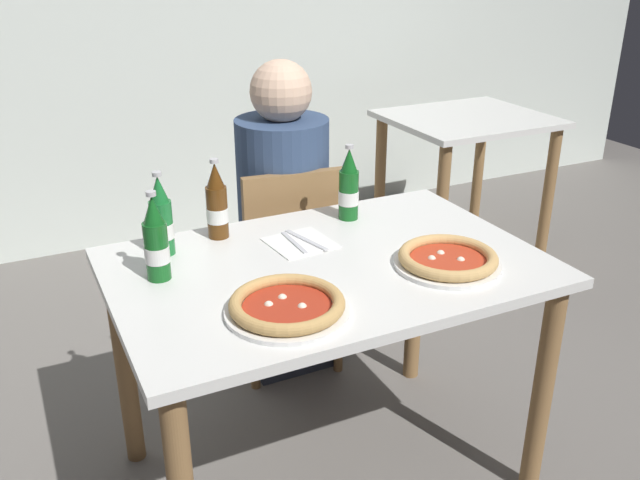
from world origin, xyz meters
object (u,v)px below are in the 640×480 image
at_px(pizza_margherita_near, 448,259).
at_px(dining_table_main, 328,298).
at_px(napkin_with_cutlery, 300,242).
at_px(dining_table_background, 465,146).
at_px(pizza_marinara_far, 287,306).
at_px(chair_behind_table, 288,257).
at_px(diner_seated, 284,227).
at_px(beer_bottle_extra, 349,188).
at_px(beer_bottle_right, 161,220).
at_px(beer_bottle_center, 156,243).
at_px(beer_bottle_left, 217,205).

bearing_deg(pizza_margherita_near, dining_table_main, 150.28).
bearing_deg(napkin_with_cutlery, dining_table_background, 37.16).
bearing_deg(pizza_marinara_far, chair_behind_table, 66.77).
distance_m(dining_table_main, diner_seated, 0.68).
relative_size(chair_behind_table, pizza_marinara_far, 2.77).
relative_size(dining_table_main, beer_bottle_extra, 4.86).
bearing_deg(beer_bottle_right, diner_seated, 36.21).
height_order(dining_table_background, beer_bottle_right, beer_bottle_right).
height_order(dining_table_background, beer_bottle_center, beer_bottle_center).
bearing_deg(beer_bottle_extra, pizza_margherita_near, -79.81).
relative_size(beer_bottle_left, beer_bottle_extra, 1.00).
bearing_deg(pizza_margherita_near, napkin_with_cutlery, 133.33).
bearing_deg(diner_seated, beer_bottle_extra, -80.31).
height_order(dining_table_main, pizza_marinara_far, pizza_marinara_far).
xyz_separation_m(chair_behind_table, beer_bottle_left, (-0.35, -0.30, 0.37)).
bearing_deg(pizza_marinara_far, diner_seated, 67.55).
height_order(chair_behind_table, napkin_with_cutlery, chair_behind_table).
bearing_deg(pizza_margherita_near, beer_bottle_center, 159.49).
distance_m(chair_behind_table, napkin_with_cutlery, 0.55).
xyz_separation_m(dining_table_main, dining_table_background, (1.44, 1.26, -0.04)).
height_order(diner_seated, beer_bottle_right, diner_seated).
xyz_separation_m(beer_bottle_right, napkin_with_cutlery, (0.38, -0.11, -0.10)).
distance_m(chair_behind_table, beer_bottle_extra, 0.51).
height_order(chair_behind_table, beer_bottle_left, beer_bottle_left).
bearing_deg(beer_bottle_center, diner_seated, 42.78).
relative_size(beer_bottle_center, napkin_with_cutlery, 1.26).
distance_m(diner_seated, pizza_margherita_near, 0.86).
bearing_deg(beer_bottle_center, beer_bottle_left, 40.96).
distance_m(beer_bottle_center, beer_bottle_right, 0.16).
height_order(chair_behind_table, pizza_margherita_near, chair_behind_table).
height_order(chair_behind_table, beer_bottle_center, beer_bottle_center).
bearing_deg(pizza_marinara_far, dining_table_main, 44.50).
bearing_deg(napkin_with_cutlery, chair_behind_table, 71.62).
bearing_deg(dining_table_main, napkin_with_cutlery, 95.09).
bearing_deg(dining_table_background, diner_seated, -155.25).
distance_m(pizza_marinara_far, beer_bottle_left, 0.53).
bearing_deg(beer_bottle_left, napkin_with_cutlery, -37.45).
relative_size(diner_seated, pizza_marinara_far, 3.95).
bearing_deg(chair_behind_table, pizza_marinara_far, 72.86).
relative_size(pizza_marinara_far, napkin_with_cutlery, 1.56).
height_order(beer_bottle_left, beer_bottle_right, same).
relative_size(dining_table_background, beer_bottle_center, 3.24).
bearing_deg(napkin_with_cutlery, beer_bottle_right, 164.33).
xyz_separation_m(chair_behind_table, diner_seated, (0.01, 0.05, 0.10)).
xyz_separation_m(pizza_margherita_near, beer_bottle_left, (-0.51, 0.48, 0.08)).
bearing_deg(beer_bottle_extra, beer_bottle_left, 174.77).
xyz_separation_m(dining_table_background, beer_bottle_extra, (-1.23, -0.98, 0.26)).
xyz_separation_m(pizza_marinara_far, napkin_with_cutlery, (0.20, 0.37, -0.02)).
height_order(beer_bottle_center, beer_bottle_extra, same).
xyz_separation_m(pizza_margherita_near, pizza_marinara_far, (-0.51, -0.05, -0.00)).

